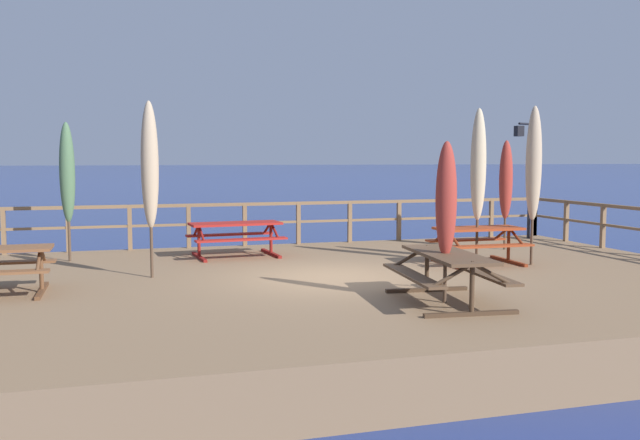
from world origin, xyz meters
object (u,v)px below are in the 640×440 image
patio_umbrella_tall_mid_right (150,166)px  lamp_post_hooked (526,161)px  patio_umbrella_tall_mid_left (446,201)px  patio_umbrella_short_back (534,164)px  picnic_table_back_left (448,266)px  picnic_table_front_left (236,232)px  patio_umbrella_tall_back_left (67,173)px  patio_umbrella_short_mid (478,165)px  patio_umbrella_tall_back_right (506,180)px  picnic_table_mid_right (478,237)px

patio_umbrella_tall_mid_right → lamp_post_hooked: bearing=19.1°
patio_umbrella_tall_mid_left → patio_umbrella_short_back: bearing=40.5°
picnic_table_back_left → patio_umbrella_tall_mid_left: bearing=159.6°
patio_umbrella_tall_mid_left → patio_umbrella_short_back: patio_umbrella_short_back is taller
picnic_table_front_left → patio_umbrella_tall_back_left: (-3.53, 0.29, 1.32)m
patio_umbrella_tall_mid_right → picnic_table_back_left: bearing=-40.7°
picnic_table_back_left → patio_umbrella_short_mid: patio_umbrella_short_mid is taller
patio_umbrella_tall_mid_right → patio_umbrella_short_mid: size_ratio=1.00×
patio_umbrella_short_back → patio_umbrella_tall_back_right: (0.78, 2.31, -0.40)m
patio_umbrella_tall_mid_left → patio_umbrella_tall_back_right: (4.24, 5.27, 0.11)m
picnic_table_front_left → patio_umbrella_tall_back_right: patio_umbrella_tall_back_right is taller
patio_umbrella_tall_back_left → patio_umbrella_tall_back_right: (9.97, -0.93, -0.21)m
picnic_table_back_left → patio_umbrella_short_back: bearing=41.0°
picnic_table_mid_right → patio_umbrella_short_mid: (-0.04, -0.01, 1.49)m
patio_umbrella_short_back → patio_umbrella_tall_back_left: size_ratio=1.10×
patio_umbrella_tall_mid_right → picnic_table_front_left: bearing=49.8°
patio_umbrella_short_mid → patio_umbrella_tall_back_left: (-8.16, 2.82, -0.17)m
patio_umbrella_tall_mid_right → patio_umbrella_short_mid: patio_umbrella_tall_mid_right is taller
picnic_table_front_left → lamp_post_hooked: 8.39m
patio_umbrella_tall_mid_left → patio_umbrella_tall_back_left: size_ratio=0.83×
patio_umbrella_tall_mid_left → picnic_table_back_left: bearing=-20.4°
patio_umbrella_tall_mid_left → patio_umbrella_tall_mid_right: patio_umbrella_tall_mid_right is taller
patio_umbrella_short_back → lamp_post_hooked: size_ratio=1.02×
patio_umbrella_tall_mid_left → patio_umbrella_tall_back_right: 6.76m
picnic_table_mid_right → patio_umbrella_tall_back_right: 2.81m
picnic_table_front_left → lamp_post_hooked: size_ratio=0.66×
picnic_table_back_left → patio_umbrella_tall_back_left: (-5.77, 6.22, 1.32)m
picnic_table_front_left → patio_umbrella_tall_mid_left: size_ratio=0.86×
picnic_table_back_left → patio_umbrella_tall_mid_left: (-0.04, 0.01, 1.00)m
picnic_table_back_left → lamp_post_hooked: bearing=50.2°
picnic_table_front_left → patio_umbrella_short_back: 6.56m
patio_umbrella_short_back → patio_umbrella_tall_mid_right: bearing=175.2°
patio_umbrella_tall_mid_left → patio_umbrella_tall_mid_right: (-4.15, 3.60, 0.50)m
picnic_table_front_left → lamp_post_hooked: bearing=8.2°
patio_umbrella_tall_mid_left → patio_umbrella_short_back: size_ratio=0.75×
picnic_table_front_left → patio_umbrella_tall_mid_left: 6.39m
picnic_table_back_left → picnic_table_mid_right: same height
picnic_table_mid_right → patio_umbrella_tall_back_left: patio_umbrella_tall_back_left is taller
patio_umbrella_tall_back_left → patio_umbrella_tall_back_right: bearing=-5.3°
patio_umbrella_tall_mid_right → patio_umbrella_short_mid: 6.59m
patio_umbrella_tall_mid_left → patio_umbrella_tall_back_left: 8.45m
patio_umbrella_tall_back_left → patio_umbrella_tall_back_right: 10.01m
picnic_table_back_left → patio_umbrella_tall_mid_left: patio_umbrella_tall_mid_left is taller
picnic_table_mid_right → patio_umbrella_short_back: bearing=-23.7°
picnic_table_mid_right → patio_umbrella_tall_mid_right: patio_umbrella_tall_mid_right is taller
patio_umbrella_short_mid → patio_umbrella_tall_back_right: 2.64m
patio_umbrella_tall_back_left → lamp_post_hooked: size_ratio=0.92×
picnic_table_mid_right → patio_umbrella_short_back: patio_umbrella_short_back is taller
picnic_table_back_left → patio_umbrella_tall_back_right: patio_umbrella_tall_back_right is taller
picnic_table_back_left → patio_umbrella_tall_back_left: size_ratio=0.79×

